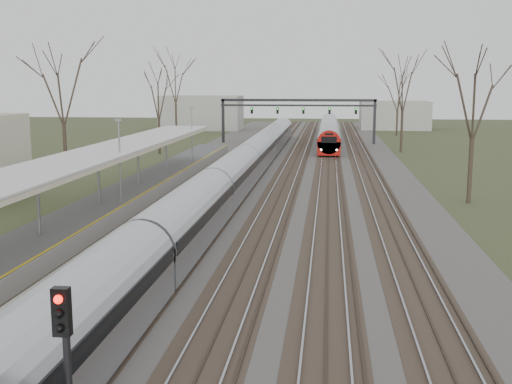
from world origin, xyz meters
TOP-DOWN VIEW (x-y plane):
  - track_bed at (0.26, 55.00)m, footprint 24.00×160.00m
  - platform at (-9.05, 37.50)m, footprint 3.50×69.00m
  - canopy at (-9.05, 32.99)m, footprint 4.10×50.00m
  - signal_gantry at (0.29, 84.99)m, footprint 21.00×0.59m
  - tree_west_far at (-17.00, 48.00)m, footprint 5.50×5.50m
  - tree_east_far at (14.00, 42.00)m, footprint 5.00×5.00m
  - train_near at (-2.50, 50.44)m, footprint 2.62×90.21m
  - train_far at (4.50, 90.52)m, footprint 2.62×45.21m
  - signal_post at (-0.75, 9.49)m, footprint 0.35×0.45m

SIDE VIEW (x-z plane):
  - track_bed at x=0.26m, z-range -0.05..0.17m
  - platform at x=-9.05m, z-range 0.00..1.00m
  - train_near at x=-2.50m, z-range -0.05..3.00m
  - train_far at x=4.50m, z-range -0.05..3.00m
  - signal_post at x=-0.75m, z-range 0.67..4.77m
  - canopy at x=-9.05m, z-range 2.37..5.48m
  - signal_gantry at x=0.29m, z-range 1.87..7.95m
  - tree_east_far at x=14.00m, z-range 2.14..12.44m
  - tree_west_far at x=-17.00m, z-range 2.35..13.68m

